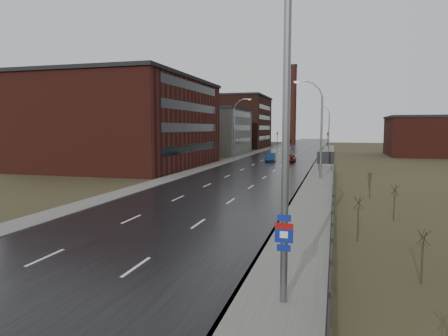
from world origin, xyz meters
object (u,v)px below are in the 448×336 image
Objects in this scene: billboard at (325,158)px; car_far at (290,158)px; car_near at (271,158)px; streetlight_main at (276,125)px.

car_far is (-6.22, 13.66, -1.09)m from billboard.
car_far is at bearing -0.54° from car_near.
car_near is 1.08× the size of car_far.
car_near reaches higher than car_far.
billboard is at bearing 115.03° from car_far.
billboard is at bearing -58.33° from car_near.
billboard is 16.58m from car_near.
car_near is (-8.99, 56.70, -5.30)m from streetlight_main.
streetlight_main is 57.66m from car_near.
car_near is at bearing 99.01° from streetlight_main.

